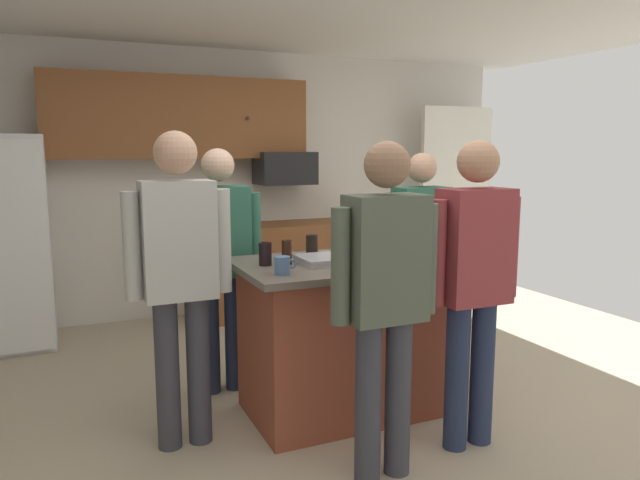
# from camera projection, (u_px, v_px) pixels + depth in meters

# --- Properties ---
(floor) EXTENTS (7.04, 7.04, 0.00)m
(floor) POSITION_uv_depth(u_px,v_px,m) (338.00, 421.00, 3.59)
(floor) COLOR #B7A88E
(floor) RESTS_ON ground
(back_wall) EXTENTS (6.40, 0.10, 2.60)m
(back_wall) POSITION_uv_depth(u_px,v_px,m) (218.00, 183.00, 5.92)
(back_wall) COLOR silver
(back_wall) RESTS_ON ground
(french_door_window_panel) EXTENTS (0.90, 0.06, 2.00)m
(french_door_window_panel) POSITION_uv_depth(u_px,v_px,m) (455.00, 197.00, 6.63)
(french_door_window_panel) COLOR white
(french_door_window_panel) RESTS_ON ground
(cabinet_run_upper) EXTENTS (2.40, 0.38, 0.75)m
(cabinet_run_upper) POSITION_uv_depth(u_px,v_px,m) (180.00, 118.00, 5.49)
(cabinet_run_upper) COLOR brown
(cabinet_run_lower) EXTENTS (1.80, 0.63, 0.90)m
(cabinet_run_lower) POSITION_uv_depth(u_px,v_px,m) (286.00, 267.00, 6.00)
(cabinet_run_lower) COLOR brown
(cabinet_run_lower) RESTS_ON ground
(microwave_over_range) EXTENTS (0.56, 0.40, 0.32)m
(microwave_over_range) POSITION_uv_depth(u_px,v_px,m) (285.00, 168.00, 5.87)
(microwave_over_range) COLOR black
(kitchen_island) EXTENTS (1.25, 0.85, 0.96)m
(kitchen_island) POSITION_uv_depth(u_px,v_px,m) (340.00, 336.00, 3.66)
(kitchen_island) COLOR brown
(kitchen_island) RESTS_ON ground
(person_elder_center) EXTENTS (0.57, 0.22, 1.61)m
(person_elder_center) POSITION_uv_depth(u_px,v_px,m) (420.00, 248.00, 4.29)
(person_elder_center) COLOR #4C5166
(person_elder_center) RESTS_ON ground
(person_host_foreground) EXTENTS (0.57, 0.22, 1.67)m
(person_host_foreground) POSITION_uv_depth(u_px,v_px,m) (385.00, 290.00, 2.84)
(person_host_foreground) COLOR #383842
(person_host_foreground) RESTS_ON ground
(person_guest_right) EXTENTS (0.57, 0.22, 1.68)m
(person_guest_right) POSITION_uv_depth(u_px,v_px,m) (474.00, 274.00, 3.16)
(person_guest_right) COLOR #232D4C
(person_guest_right) RESTS_ON ground
(person_guest_by_door) EXTENTS (0.57, 0.22, 1.64)m
(person_guest_by_door) POSITION_uv_depth(u_px,v_px,m) (220.00, 254.00, 3.92)
(person_guest_by_door) COLOR #232D4C
(person_guest_by_door) RESTS_ON ground
(person_guest_left) EXTENTS (0.57, 0.23, 1.73)m
(person_guest_left) POSITION_uv_depth(u_px,v_px,m) (179.00, 268.00, 3.16)
(person_guest_left) COLOR #383842
(person_guest_left) RESTS_ON ground
(glass_pilsner) EXTENTS (0.06, 0.06, 0.14)m
(glass_pilsner) POSITION_uv_depth(u_px,v_px,m) (287.00, 252.00, 3.47)
(glass_pilsner) COLOR black
(glass_pilsner) RESTS_ON kitchen_island
(mug_ceramic_white) EXTENTS (0.12, 0.08, 0.11)m
(mug_ceramic_white) POSITION_uv_depth(u_px,v_px,m) (364.00, 243.00, 3.93)
(mug_ceramic_white) COLOR white
(mug_ceramic_white) RESTS_ON kitchen_island
(glass_dark_ale) EXTENTS (0.08, 0.08, 0.13)m
(glass_dark_ale) POSITION_uv_depth(u_px,v_px,m) (265.00, 254.00, 3.45)
(glass_dark_ale) COLOR black
(glass_dark_ale) RESTS_ON kitchen_island
(tumbler_amber) EXTENTS (0.07, 0.07, 0.17)m
(tumbler_amber) POSITION_uv_depth(u_px,v_px,m) (386.00, 246.00, 3.63)
(tumbler_amber) COLOR black
(tumbler_amber) RESTS_ON kitchen_island
(glass_short_whisky) EXTENTS (0.08, 0.08, 0.14)m
(glass_short_whisky) POSITION_uv_depth(u_px,v_px,m) (312.00, 246.00, 3.74)
(glass_short_whisky) COLOR black
(glass_short_whisky) RESTS_ON kitchen_island
(glass_stout_tall) EXTENTS (0.07, 0.07, 0.16)m
(glass_stout_tall) POSITION_uv_depth(u_px,v_px,m) (344.00, 242.00, 3.83)
(glass_stout_tall) COLOR black
(glass_stout_tall) RESTS_ON kitchen_island
(mug_blue_stoneware) EXTENTS (0.13, 0.09, 0.10)m
(mug_blue_stoneware) POSITION_uv_depth(u_px,v_px,m) (283.00, 265.00, 3.20)
(mug_blue_stoneware) COLOR #4C6B99
(mug_blue_stoneware) RESTS_ON kitchen_island
(serving_tray) EXTENTS (0.44, 0.30, 0.04)m
(serving_tray) POSITION_uv_depth(u_px,v_px,m) (335.00, 259.00, 3.55)
(serving_tray) COLOR #B7B7BC
(serving_tray) RESTS_ON kitchen_island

